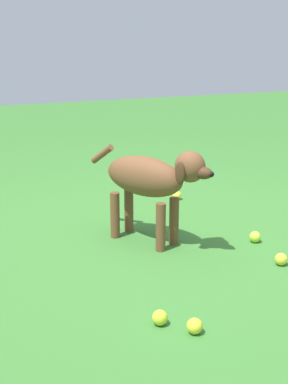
{
  "coord_description": "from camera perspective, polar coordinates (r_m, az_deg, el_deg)",
  "views": [
    {
      "loc": [
        1.21,
        2.4,
        1.14
      ],
      "look_at": [
        0.03,
        -0.18,
        0.3
      ],
      "focal_mm": 48.4,
      "sensor_mm": 36.0,
      "label": 1
    }
  ],
  "objects": [
    {
      "name": "tennis_ball_1",
      "position": [
        2.2,
        1.76,
        -13.67
      ],
      "size": [
        0.07,
        0.07,
        0.07
      ],
      "primitive_type": "sphere",
      "color": "#C3D42F",
      "rests_on": "ground"
    },
    {
      "name": "tennis_ball_0",
      "position": [
        2.16,
        5.61,
        -14.48
      ],
      "size": [
        0.07,
        0.07,
        0.07
      ],
      "primitive_type": "sphere",
      "color": "yellow",
      "rests_on": "ground"
    },
    {
      "name": "tennis_ball_4",
      "position": [
        2.82,
        14.87,
        -7.17
      ],
      "size": [
        0.07,
        0.07,
        0.07
      ],
      "primitive_type": "sphere",
      "color": "#CFD137",
      "rests_on": "ground"
    },
    {
      "name": "dog",
      "position": [
        2.91,
        0.78,
        1.42
      ],
      "size": [
        0.46,
        0.78,
        0.58
      ],
      "rotation": [
        0.0,
        0.0,
        2.05
      ],
      "color": "brown",
      "rests_on": "ground"
    },
    {
      "name": "tennis_ball_3",
      "position": [
        3.81,
        3.64,
        -0.36
      ],
      "size": [
        0.07,
        0.07,
        0.07
      ],
      "primitive_type": "sphere",
      "color": "#D5D83F",
      "rests_on": "ground"
    },
    {
      "name": "ground",
      "position": [
        2.92,
        2.09,
        -6.46
      ],
      "size": [
        14.0,
        14.0,
        0.0
      ],
      "primitive_type": "plane",
      "color": "#38722D"
    },
    {
      "name": "tennis_ball_2",
      "position": [
        3.09,
        12.14,
        -4.85
      ],
      "size": [
        0.07,
        0.07,
        0.07
      ],
      "primitive_type": "sphere",
      "color": "#BFE03B",
      "rests_on": "ground"
    }
  ]
}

